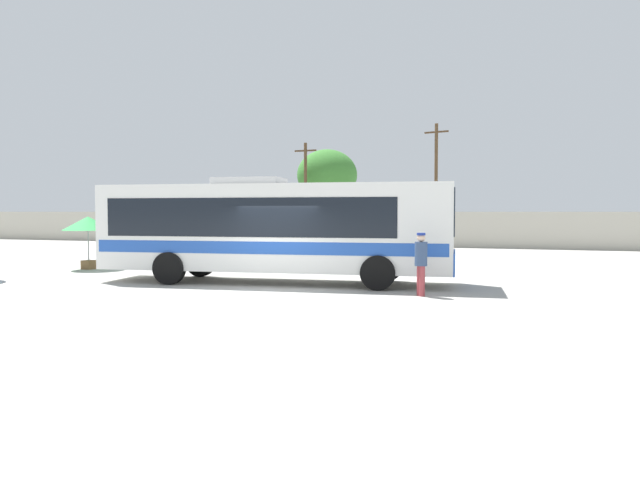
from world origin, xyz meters
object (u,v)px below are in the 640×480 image
at_px(parked_car_leftmost_silver, 175,235).
at_px(roadside_tree_left, 227,196).
at_px(coach_bus_white_blue, 271,227).
at_px(parked_car_second_red, 261,235).
at_px(utility_pole_far, 306,190).
at_px(roadside_tree_midleft, 327,175).
at_px(attendant_by_bus_door, 421,260).
at_px(vendor_umbrella_secondary_green, 88,225).
at_px(utility_pole_near, 436,181).

xyz_separation_m(parked_car_leftmost_silver, roadside_tree_left, (-1.47, 10.49, 2.88)).
height_order(coach_bus_white_blue, parked_car_leftmost_silver, coach_bus_white_blue).
bearing_deg(parked_car_leftmost_silver, roadside_tree_left, 97.95).
relative_size(parked_car_second_red, utility_pole_far, 0.60).
bearing_deg(roadside_tree_left, utility_pole_far, -15.49).
bearing_deg(parked_car_leftmost_silver, parked_car_second_red, 4.80).
bearing_deg(utility_pole_far, roadside_tree_midleft, 74.11).
xyz_separation_m(attendant_by_bus_door, vendor_umbrella_secondary_green, (-14.03, 3.48, 0.81)).
bearing_deg(roadside_tree_left, attendant_by_bus_door, -54.15).
height_order(parked_car_second_red, roadside_tree_left, roadside_tree_left).
bearing_deg(parked_car_leftmost_silver, roadside_tree_midleft, 57.05).
relative_size(vendor_umbrella_secondary_green, roadside_tree_left, 0.42).
bearing_deg(utility_pole_near, utility_pole_far, 178.88).
bearing_deg(roadside_tree_midleft, coach_bus_white_blue, -75.24).
bearing_deg(coach_bus_white_blue, parked_car_leftmost_silver, 130.04).
xyz_separation_m(utility_pole_far, roadside_tree_midleft, (0.81, 2.85, 1.29)).
xyz_separation_m(vendor_umbrella_secondary_green, roadside_tree_left, (-7.43, 26.22, 1.83)).
distance_m(utility_pole_near, roadside_tree_left, 18.09).
bearing_deg(roadside_tree_left, roadside_tree_midleft, 4.38).
distance_m(utility_pole_near, utility_pole_far, 10.04).
bearing_deg(attendant_by_bus_door, vendor_umbrella_secondary_green, 166.06).
relative_size(parked_car_leftmost_silver, utility_pole_far, 0.56).
bearing_deg(attendant_by_bus_door, roadside_tree_midleft, 112.79).
relative_size(attendant_by_bus_door, utility_pole_far, 0.23).
bearing_deg(coach_bus_white_blue, utility_pole_near, 86.38).
distance_m(parked_car_leftmost_silver, utility_pole_far, 10.98).
xyz_separation_m(vendor_umbrella_secondary_green, parked_car_second_red, (0.25, 16.26, -0.99)).
height_order(coach_bus_white_blue, vendor_umbrella_secondary_green, coach_bus_white_blue).
bearing_deg(utility_pole_near, vendor_umbrella_secondary_green, -113.72).
distance_m(attendant_by_bus_door, roadside_tree_midleft, 33.22).
bearing_deg(utility_pole_far, coach_bus_white_blue, -72.06).
height_order(attendant_by_bus_door, utility_pole_far, utility_pole_far).
distance_m(attendant_by_bus_door, roadside_tree_left, 36.74).
height_order(coach_bus_white_blue, utility_pole_near, utility_pole_near).
bearing_deg(attendant_by_bus_door, utility_pole_near, 97.41).
relative_size(parked_car_second_red, utility_pole_near, 0.53).
bearing_deg(parked_car_second_red, attendant_by_bus_door, -55.09).
xyz_separation_m(parked_car_leftmost_silver, utility_pole_far, (6.42, 8.30, 3.23)).
bearing_deg(coach_bus_white_blue, vendor_umbrella_secondary_green, 167.90).
xyz_separation_m(utility_pole_near, utility_pole_far, (-10.02, 0.20, -0.49)).
xyz_separation_m(vendor_umbrella_secondary_green, utility_pole_near, (10.48, 23.84, 2.68)).
distance_m(parked_car_second_red, roadside_tree_midleft, 11.58).
distance_m(vendor_umbrella_secondary_green, roadside_tree_left, 27.32).
xyz_separation_m(parked_car_second_red, roadside_tree_left, (-7.69, 9.97, 2.82)).
xyz_separation_m(attendant_by_bus_door, parked_car_second_red, (-13.78, 19.74, -0.18)).
bearing_deg(vendor_umbrella_secondary_green, roadside_tree_left, 105.82).
bearing_deg(vendor_umbrella_secondary_green, parked_car_leftmost_silver, 110.77).
distance_m(parked_car_leftmost_silver, utility_pole_near, 18.71).
relative_size(attendant_by_bus_door, parked_car_second_red, 0.38).
relative_size(utility_pole_far, roadside_tree_midleft, 1.03).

